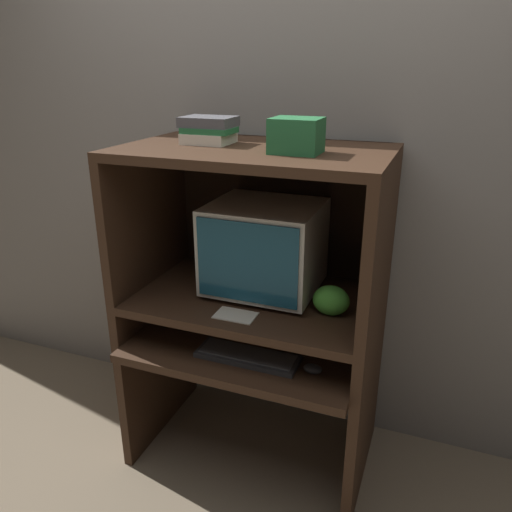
{
  "coord_description": "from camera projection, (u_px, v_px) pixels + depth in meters",
  "views": [
    {
      "loc": [
        0.7,
        -1.47,
        1.73
      ],
      "look_at": [
        0.01,
        0.32,
        0.99
      ],
      "focal_mm": 35.0,
      "sensor_mm": 36.0,
      "label": 1
    }
  ],
  "objects": [
    {
      "name": "storage_box",
      "position": [
        296.0,
        136.0,
        1.76
      ],
      "size": [
        0.17,
        0.15,
        0.12
      ],
      "color": "#236638",
      "rests_on": "hutch_upper"
    },
    {
      "name": "hutch_upper",
      "position": [
        258.0,
        197.0,
        2.0
      ],
      "size": [
        1.04,
        0.64,
        0.62
      ],
      "color": "#382316",
      "rests_on": "desk_monitor_shelf"
    },
    {
      "name": "desk_base",
      "position": [
        250.0,
        384.0,
        2.22
      ],
      "size": [
        1.04,
        0.7,
        0.63
      ],
      "color": "#382316",
      "rests_on": "ground_plane"
    },
    {
      "name": "snack_bag",
      "position": [
        331.0,
        300.0,
        1.94
      ],
      "size": [
        0.14,
        0.11,
        0.12
      ],
      "color": "green",
      "rests_on": "desk_monitor_shelf"
    },
    {
      "name": "keyboard",
      "position": [
        248.0,
        356.0,
        1.99
      ],
      "size": [
        0.41,
        0.14,
        0.03
      ],
      "color": "#2D2D30",
      "rests_on": "desk_base"
    },
    {
      "name": "ground_plane",
      "position": [
        227.0,
        497.0,
        2.14
      ],
      "size": [
        12.0,
        12.0,
        0.0
      ],
      "primitive_type": "plane",
      "color": "#756651"
    },
    {
      "name": "paper_card",
      "position": [
        235.0,
        315.0,
        1.94
      ],
      "size": [
        0.16,
        0.1,
        0.0
      ],
      "color": "beige",
      "rests_on": "desk_monitor_shelf"
    },
    {
      "name": "book_stack",
      "position": [
        209.0,
        130.0,
        1.98
      ],
      "size": [
        0.21,
        0.16,
        0.1
      ],
      "color": "beige",
      "rests_on": "hutch_upper"
    },
    {
      "name": "mouse",
      "position": [
        313.0,
        369.0,
        1.9
      ],
      "size": [
        0.07,
        0.05,
        0.03
      ],
      "color": "#28282B",
      "rests_on": "desk_base"
    },
    {
      "name": "desk_monitor_shelf",
      "position": [
        255.0,
        303.0,
        2.14
      ],
      "size": [
        1.04,
        0.64,
        0.18
      ],
      "color": "#382316",
      "rests_on": "desk_base"
    },
    {
      "name": "crt_monitor",
      "position": [
        265.0,
        247.0,
        2.09
      ],
      "size": [
        0.45,
        0.41,
        0.38
      ],
      "color": "beige",
      "rests_on": "desk_monitor_shelf"
    },
    {
      "name": "wall_back",
      "position": [
        285.0,
        165.0,
        2.28
      ],
      "size": [
        6.0,
        0.06,
        2.6
      ],
      "color": "gray",
      "rests_on": "ground_plane"
    }
  ]
}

